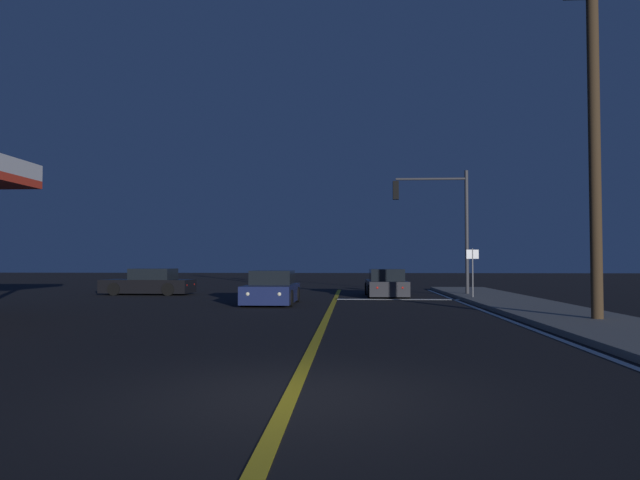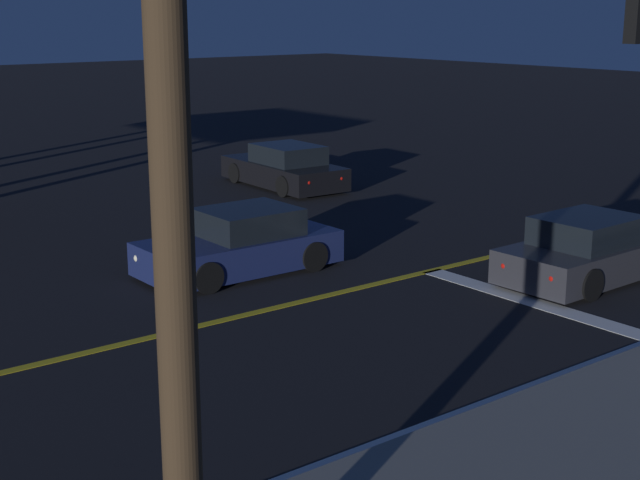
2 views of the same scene
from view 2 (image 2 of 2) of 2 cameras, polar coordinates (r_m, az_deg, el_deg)
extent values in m
cube|color=gold|center=(15.06, -18.06, -7.56)|extent=(0.20, 35.24, 0.01)
cube|color=white|center=(17.89, 13.14, -3.79)|extent=(5.55, 0.50, 0.01)
cube|color=navy|center=(19.40, -5.05, -0.74)|extent=(1.90, 4.18, 0.68)
cube|color=black|center=(19.39, -4.47, 1.09)|extent=(1.63, 1.93, 0.60)
cylinder|color=black|center=(18.06, -6.98, -2.31)|extent=(0.22, 0.64, 0.64)
cylinder|color=black|center=(19.54, -9.64, -1.15)|extent=(0.22, 0.64, 0.64)
cylinder|color=black|center=(19.45, -0.44, -1.01)|extent=(0.22, 0.64, 0.64)
cylinder|color=black|center=(20.83, -3.37, -0.02)|extent=(0.22, 0.64, 0.64)
sphere|color=#FFF4CC|center=(17.91, -9.50, -1.87)|extent=(0.18, 0.18, 0.18)
sphere|color=#FFF4CC|center=(18.91, -11.19, -1.10)|extent=(0.18, 0.18, 0.18)
sphere|color=red|center=(20.07, 0.74, 0.05)|extent=(0.14, 0.14, 0.14)
sphere|color=red|center=(20.97, -1.24, 0.66)|extent=(0.14, 0.14, 0.14)
cube|color=#2D2D33|center=(19.71, 16.52, -1.04)|extent=(1.94, 4.37, 0.68)
cube|color=black|center=(19.35, 16.21, 0.54)|extent=(1.63, 2.03, 0.60)
cylinder|color=black|center=(21.28, 16.64, -0.29)|extent=(0.24, 0.65, 0.64)
cylinder|color=black|center=(19.17, 12.11, -1.56)|extent=(0.24, 0.65, 0.64)
cylinder|color=black|center=(18.20, 16.33, -2.66)|extent=(0.24, 0.65, 0.64)
sphere|color=#FFF4CC|center=(21.71, 18.44, 0.40)|extent=(0.18, 0.18, 0.18)
sphere|color=red|center=(18.36, 11.34, -1.56)|extent=(0.14, 0.14, 0.14)
sphere|color=red|center=(17.69, 14.18, -2.31)|extent=(0.14, 0.14, 0.14)
cube|color=black|center=(28.83, -2.28, 4.19)|extent=(4.61, 2.10, 0.68)
cube|color=black|center=(28.51, -1.99, 5.30)|extent=(2.16, 1.72, 0.60)
cylinder|color=black|center=(29.57, -5.21, 4.15)|extent=(0.65, 0.25, 0.64)
cylinder|color=black|center=(30.49, -2.33, 4.50)|extent=(0.65, 0.25, 0.64)
cylinder|color=black|center=(27.22, -2.22, 3.34)|extent=(0.65, 0.25, 0.64)
cylinder|color=black|center=(28.21, 0.79, 3.73)|extent=(0.65, 0.25, 0.64)
sphere|color=#FFF4CC|center=(30.37, -5.49, 4.79)|extent=(0.18, 0.18, 0.18)
sphere|color=#FFF4CC|center=(30.96, -3.61, 5.00)|extent=(0.18, 0.18, 0.18)
sphere|color=red|center=(26.69, -0.73, 3.57)|extent=(0.14, 0.14, 0.14)
sphere|color=red|center=(27.36, 1.29, 3.83)|extent=(0.14, 0.14, 0.14)
cube|color=black|center=(18.85, 18.90, 12.78)|extent=(0.28, 0.28, 0.90)
sphere|color=red|center=(18.85, 18.97, 13.60)|extent=(0.22, 0.22, 0.22)
sphere|color=#4C2D05|center=(18.85, 18.90, 12.78)|extent=(0.22, 0.22, 0.22)
sphere|color=#0A3814|center=(18.86, 18.83, 11.96)|extent=(0.22, 0.22, 0.22)
cylinder|color=#42301E|center=(6.70, -9.55, 12.61)|extent=(0.32, 0.32, 10.46)
camera|label=1|loc=(18.64, -82.20, -9.75)|focal=33.19mm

